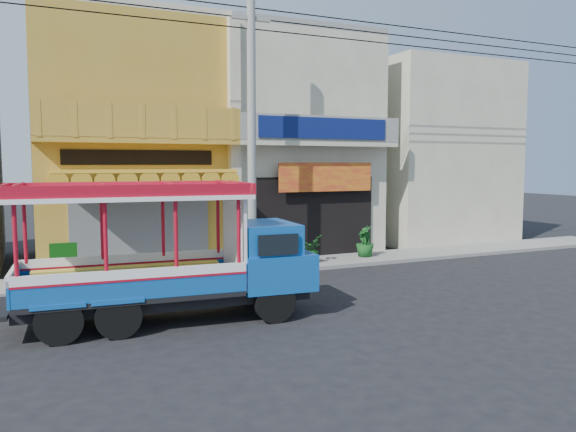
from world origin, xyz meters
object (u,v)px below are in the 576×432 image
Objects in this scene: utility_pole at (256,107)px; potted_plant_a at (310,249)px; potted_plant_b at (366,244)px; green_sign at (64,266)px; songthaew_truck at (187,254)px; potted_plant_c at (365,241)px.

utility_pole is 31.03× the size of potted_plant_a.
potted_plant_b is at bearing -41.70° from potted_plant_a.
songthaew_truck is at bearing -64.07° from green_sign.
green_sign is 0.99× the size of potted_plant_c.
green_sign is (-2.26, 4.64, -0.85)m from songthaew_truck.
green_sign is 9.86m from potted_plant_b.
green_sign is 7.55m from potted_plant_a.
songthaew_truck is 9.02m from potted_plant_c.
potted_plant_b is 0.12m from potted_plant_c.
potted_plant_c is at bearing 1.33° from green_sign.
potted_plant_c is at bearing -40.82° from potted_plant_a.
potted_plant_b is at bearing 73.15° from potted_plant_c.
utility_pole is 6.31m from potted_plant_b.
songthaew_truck reaches higher than potted_plant_b.
utility_pole is at bearing 59.07° from potted_plant_b.
potted_plant_b is at bearing 1.14° from green_sign.
potted_plant_a reaches higher than potted_plant_b.
utility_pole reaches higher than green_sign.
songthaew_truck is 7.27× the size of potted_plant_b.
songthaew_truck is at bearing -40.55° from potted_plant_c.
potted_plant_c is at bearing 9.94° from utility_pole.
green_sign is at bearing 115.93° from songthaew_truck.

